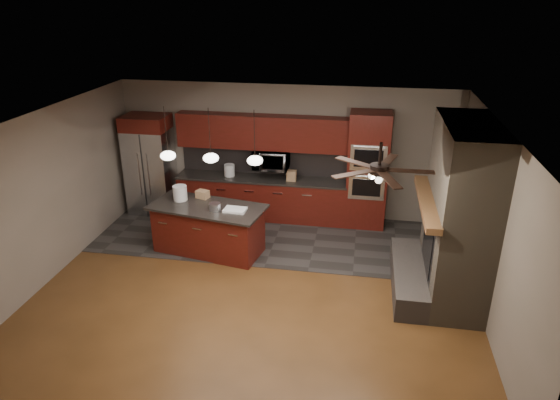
% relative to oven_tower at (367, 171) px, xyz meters
% --- Properties ---
extents(ground, '(7.00, 7.00, 0.00)m').
position_rel_oven_tower_xyz_m(ground, '(-1.70, -2.69, -1.19)').
color(ground, brown).
rests_on(ground, ground).
extents(ceiling, '(7.00, 6.00, 0.02)m').
position_rel_oven_tower_xyz_m(ceiling, '(-1.70, -2.69, 1.61)').
color(ceiling, white).
rests_on(ceiling, back_wall).
extents(back_wall, '(7.00, 0.02, 2.80)m').
position_rel_oven_tower_xyz_m(back_wall, '(-1.70, 0.31, 0.21)').
color(back_wall, gray).
rests_on(back_wall, ground).
extents(right_wall, '(0.02, 6.00, 2.80)m').
position_rel_oven_tower_xyz_m(right_wall, '(1.80, -2.69, 0.21)').
color(right_wall, gray).
rests_on(right_wall, ground).
extents(left_wall, '(0.02, 6.00, 2.80)m').
position_rel_oven_tower_xyz_m(left_wall, '(-5.20, -2.69, 0.21)').
color(left_wall, gray).
rests_on(left_wall, ground).
extents(slate_tile_patch, '(7.00, 2.40, 0.01)m').
position_rel_oven_tower_xyz_m(slate_tile_patch, '(-1.70, -0.89, -1.19)').
color(slate_tile_patch, '#34312F').
rests_on(slate_tile_patch, ground).
extents(fireplace_column, '(1.30, 2.10, 2.80)m').
position_rel_oven_tower_xyz_m(fireplace_column, '(1.34, -2.29, 0.11)').
color(fireplace_column, brown).
rests_on(fireplace_column, ground).
extents(back_cabinetry, '(3.59, 0.64, 2.20)m').
position_rel_oven_tower_xyz_m(back_cabinetry, '(-2.18, 0.05, -0.30)').
color(back_cabinetry, '#56140F').
rests_on(back_cabinetry, ground).
extents(oven_tower, '(0.80, 0.63, 2.38)m').
position_rel_oven_tower_xyz_m(oven_tower, '(0.00, 0.00, 0.00)').
color(oven_tower, '#56140F').
rests_on(oven_tower, ground).
extents(microwave, '(0.73, 0.41, 0.50)m').
position_rel_oven_tower_xyz_m(microwave, '(-1.98, 0.06, 0.11)').
color(microwave, silver).
rests_on(microwave, back_cabinetry).
extents(refrigerator, '(0.92, 0.75, 2.15)m').
position_rel_oven_tower_xyz_m(refrigerator, '(-4.59, -0.07, -0.12)').
color(refrigerator, silver).
rests_on(refrigerator, ground).
extents(kitchen_island, '(2.22, 1.31, 0.92)m').
position_rel_oven_tower_xyz_m(kitchen_island, '(-2.84, -1.65, -0.73)').
color(kitchen_island, '#56140F').
rests_on(kitchen_island, ground).
extents(white_bucket, '(0.34, 0.34, 0.28)m').
position_rel_oven_tower_xyz_m(white_bucket, '(-3.41, -1.46, -0.13)').
color(white_bucket, white).
rests_on(white_bucket, kitchen_island).
extents(paint_can, '(0.23, 0.23, 0.14)m').
position_rel_oven_tower_xyz_m(paint_can, '(-2.64, -1.81, -0.20)').
color(paint_can, '#B8B8BD').
rests_on(paint_can, kitchen_island).
extents(paint_tray, '(0.41, 0.30, 0.04)m').
position_rel_oven_tower_xyz_m(paint_tray, '(-2.28, -1.76, -0.25)').
color(paint_tray, white).
rests_on(paint_tray, kitchen_island).
extents(cardboard_box, '(0.27, 0.22, 0.14)m').
position_rel_oven_tower_xyz_m(cardboard_box, '(-3.03, -1.29, -0.20)').
color(cardboard_box, tan).
rests_on(cardboard_box, kitchen_island).
extents(counter_bucket, '(0.29, 0.29, 0.25)m').
position_rel_oven_tower_xyz_m(counter_bucket, '(-2.86, 0.01, -0.17)').
color(counter_bucket, silver).
rests_on(counter_bucket, back_cabinetry).
extents(counter_box, '(0.19, 0.15, 0.21)m').
position_rel_oven_tower_xyz_m(counter_box, '(-1.53, -0.04, -0.18)').
color(counter_box, '#A67E56').
rests_on(counter_box, back_cabinetry).
extents(pendant_left, '(0.26, 0.26, 0.92)m').
position_rel_oven_tower_xyz_m(pendant_left, '(-3.35, -1.99, 0.77)').
color(pendant_left, black).
rests_on(pendant_left, ceiling).
extents(pendant_center, '(0.26, 0.26, 0.92)m').
position_rel_oven_tower_xyz_m(pendant_center, '(-2.60, -1.99, 0.77)').
color(pendant_center, black).
rests_on(pendant_center, ceiling).
extents(pendant_right, '(0.26, 0.26, 0.92)m').
position_rel_oven_tower_xyz_m(pendant_right, '(-1.85, -1.99, 0.77)').
color(pendant_right, black).
rests_on(pendant_right, ceiling).
extents(ceiling_fan, '(1.27, 1.33, 0.41)m').
position_rel_oven_tower_xyz_m(ceiling_fan, '(0.10, -3.49, 1.27)').
color(ceiling_fan, black).
rests_on(ceiling_fan, ceiling).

